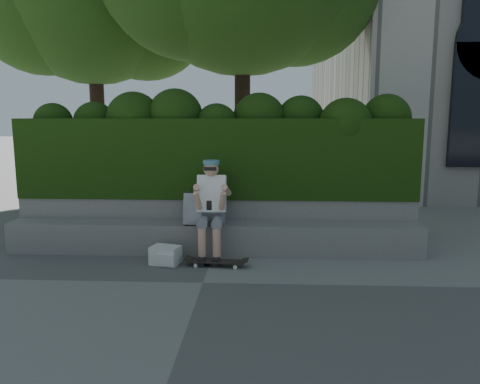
# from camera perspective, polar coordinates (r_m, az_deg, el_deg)

# --- Properties ---
(ground) EXTENTS (80.00, 80.00, 0.00)m
(ground) POSITION_cam_1_polar(r_m,az_deg,el_deg) (5.75, -4.54, -10.98)
(ground) COLOR slate
(ground) RESTS_ON ground
(bench_ledge) EXTENTS (6.00, 0.45, 0.45)m
(bench_ledge) POSITION_cam_1_polar(r_m,az_deg,el_deg) (6.87, -3.25, -5.62)
(bench_ledge) COLOR gray
(bench_ledge) RESTS_ON ground
(planter_wall) EXTENTS (6.00, 0.50, 0.75)m
(planter_wall) POSITION_cam_1_polar(r_m,az_deg,el_deg) (7.29, -2.87, -3.53)
(planter_wall) COLOR gray
(planter_wall) RESTS_ON ground
(hedge) EXTENTS (6.00, 1.00, 1.20)m
(hedge) POSITION_cam_1_polar(r_m,az_deg,el_deg) (7.36, -2.77, 4.28)
(hedge) COLOR black
(hedge) RESTS_ON planter_wall
(person) EXTENTS (0.40, 0.76, 1.38)m
(person) POSITION_cam_1_polar(r_m,az_deg,el_deg) (6.58, -3.50, -1.58)
(person) COLOR slate
(person) RESTS_ON ground
(skateboard) EXTENTS (0.77, 0.25, 0.08)m
(skateboard) POSITION_cam_1_polar(r_m,az_deg,el_deg) (6.31, -2.90, -8.47)
(skateboard) COLOR black
(skateboard) RESTS_ON ground
(backpack_plaid) EXTENTS (0.32, 0.19, 0.45)m
(backpack_plaid) POSITION_cam_1_polar(r_m,az_deg,el_deg) (6.70, -5.51, -2.09)
(backpack_plaid) COLOR #BBBBC0
(backpack_plaid) RESTS_ON bench_ledge
(backpack_ground) EXTENTS (0.43, 0.36, 0.24)m
(backpack_ground) POSITION_cam_1_polar(r_m,az_deg,el_deg) (6.47, -9.07, -7.62)
(backpack_ground) COLOR silver
(backpack_ground) RESTS_ON ground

